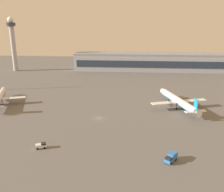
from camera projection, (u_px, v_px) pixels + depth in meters
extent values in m
plane|color=#605E5B|center=(99.00, 118.00, 133.15)|extent=(416.00, 416.00, 0.00)
cube|color=#9EA3AD|center=(149.00, 63.00, 248.53)|extent=(142.44, 22.00, 14.00)
cube|color=#263347|center=(150.00, 64.00, 237.66)|extent=(136.74, 0.40, 6.16)
cube|color=gray|center=(149.00, 54.00, 246.10)|extent=(142.44, 19.80, 2.40)
cylinder|color=#A8A8B2|center=(14.00, 49.00, 241.98)|extent=(4.40, 4.40, 41.57)
cylinder|color=#2D3847|center=(11.00, 24.00, 235.36)|extent=(8.00, 8.00, 3.00)
sphere|color=silver|center=(10.00, 20.00, 234.17)|extent=(5.60, 5.60, 5.60)
cone|color=silver|center=(4.00, 90.00, 169.62)|extent=(3.95, 3.22, 3.42)
cylinder|color=slate|center=(8.00, 99.00, 153.29)|extent=(3.03, 3.88, 2.08)
cylinder|color=#333338|center=(2.00, 96.00, 163.37)|extent=(0.26, 0.26, 3.36)
cylinder|color=black|center=(3.00, 98.00, 163.87)|extent=(0.68, 1.11, 1.04)
cylinder|color=#333338|center=(2.00, 102.00, 151.52)|extent=(0.26, 0.26, 3.36)
cylinder|color=black|center=(3.00, 104.00, 152.02)|extent=(0.68, 1.11, 1.04)
cylinder|color=silver|center=(178.00, 101.00, 146.80)|extent=(15.34, 36.50, 3.92)
cone|color=silver|center=(164.00, 91.00, 165.17)|extent=(4.31, 3.52, 3.72)
cone|color=silver|center=(198.00, 113.00, 128.25)|extent=(4.25, 3.85, 3.53)
cube|color=silver|center=(179.00, 102.00, 145.91)|extent=(32.64, 14.25, 0.36)
cube|color=silver|center=(195.00, 111.00, 130.00)|extent=(11.55, 5.90, 0.36)
cube|color=#1984B2|center=(196.00, 105.00, 129.35)|extent=(1.33, 3.23, 6.70)
cylinder|color=slate|center=(170.00, 104.00, 144.83)|extent=(3.32, 4.24, 2.27)
cylinder|color=slate|center=(188.00, 102.00, 147.41)|extent=(3.32, 4.24, 2.27)
cube|color=#1984B2|center=(178.00, 103.00, 147.12)|extent=(14.04, 33.55, 0.37)
cylinder|color=#333338|center=(169.00, 98.00, 158.37)|extent=(0.29, 0.29, 3.66)
cylinder|color=black|center=(169.00, 101.00, 158.91)|extent=(0.75, 1.21, 1.13)
cylinder|color=#333338|center=(177.00, 106.00, 144.44)|extent=(0.29, 0.29, 3.66)
cylinder|color=black|center=(176.00, 109.00, 144.98)|extent=(0.75, 1.21, 1.13)
cylinder|color=#333338|center=(184.00, 105.00, 145.47)|extent=(0.29, 0.29, 3.66)
cylinder|color=black|center=(184.00, 108.00, 146.02)|extent=(0.75, 1.21, 1.13)
cube|color=white|center=(44.00, 146.00, 102.81)|extent=(2.65, 2.59, 1.10)
cube|color=#1E232D|center=(43.00, 144.00, 102.55)|extent=(2.36, 2.36, 0.70)
cube|color=white|center=(39.00, 146.00, 102.29)|extent=(2.91, 2.62, 1.40)
cylinder|color=black|center=(44.00, 146.00, 103.83)|extent=(0.95, 0.59, 0.90)
cylinder|color=black|center=(45.00, 148.00, 102.27)|extent=(0.95, 0.59, 0.90)
cylinder|color=black|center=(38.00, 147.00, 103.16)|extent=(0.95, 0.59, 0.90)
cylinder|color=black|center=(38.00, 149.00, 101.59)|extent=(0.95, 0.59, 0.90)
cube|color=#3372BF|center=(169.00, 160.00, 92.22)|extent=(3.58, 3.64, 1.20)
cube|color=#1E232D|center=(169.00, 158.00, 91.94)|extent=(3.23, 3.26, 0.70)
cube|color=#3372BF|center=(172.00, 156.00, 93.76)|extent=(4.02, 4.26, 2.60)
cylinder|color=black|center=(171.00, 163.00, 91.45)|extent=(0.79, 0.90, 0.90)
cylinder|color=black|center=(166.00, 161.00, 92.79)|extent=(0.79, 0.90, 0.90)
cylinder|color=black|center=(176.00, 159.00, 93.95)|extent=(0.79, 0.90, 0.90)
cylinder|color=black|center=(171.00, 157.00, 95.29)|extent=(0.79, 0.90, 0.90)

